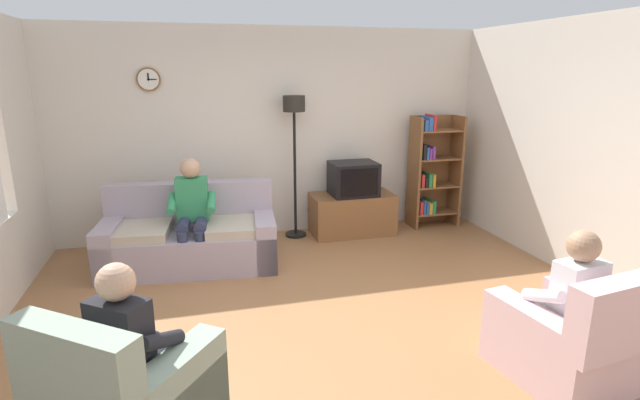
# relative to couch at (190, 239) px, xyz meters

# --- Properties ---
(ground_plane) EXTENTS (12.00, 12.00, 0.00)m
(ground_plane) POSITION_rel_couch_xyz_m (1.17, -1.66, -0.31)
(ground_plane) COLOR #9E6B42
(back_wall_assembly) EXTENTS (6.20, 0.17, 2.70)m
(back_wall_assembly) POSITION_rel_couch_xyz_m (1.17, 1.00, 1.04)
(back_wall_assembly) COLOR silver
(back_wall_assembly) RESTS_ON ground_plane
(right_wall) EXTENTS (0.12, 5.80, 2.70)m
(right_wall) POSITION_rel_couch_xyz_m (4.03, -1.66, 1.04)
(right_wall) COLOR silver
(right_wall) RESTS_ON ground_plane
(couch) EXTENTS (1.98, 1.07, 0.90)m
(couch) POSITION_rel_couch_xyz_m (0.00, 0.00, 0.00)
(couch) COLOR #A899A8
(couch) RESTS_ON ground_plane
(tv_stand) EXTENTS (1.10, 0.56, 0.55)m
(tv_stand) POSITION_rel_couch_xyz_m (2.13, 0.59, -0.04)
(tv_stand) COLOR brown
(tv_stand) RESTS_ON ground_plane
(tv) EXTENTS (0.60, 0.49, 0.44)m
(tv) POSITION_rel_couch_xyz_m (2.13, 0.56, 0.45)
(tv) COLOR black
(tv) RESTS_ON tv_stand
(bookshelf) EXTENTS (0.68, 0.36, 1.58)m
(bookshelf) POSITION_rel_couch_xyz_m (3.31, 0.66, 0.48)
(bookshelf) COLOR brown
(bookshelf) RESTS_ON ground_plane
(floor_lamp) EXTENTS (0.28, 0.28, 1.85)m
(floor_lamp) POSITION_rel_couch_xyz_m (1.37, 0.69, 1.14)
(floor_lamp) COLOR black
(floor_lamp) RESTS_ON ground_plane
(armchair_near_window) EXTENTS (1.17, 1.19, 0.90)m
(armchair_near_window) POSITION_rel_couch_xyz_m (-0.39, -2.66, -0.02)
(armchair_near_window) COLOR gray
(armchair_near_window) RESTS_ON ground_plane
(armchair_near_bookshelf) EXTENTS (0.91, 0.98, 0.90)m
(armchair_near_bookshelf) POSITION_rel_couch_xyz_m (2.60, -2.87, -0.02)
(armchair_near_bookshelf) COLOR beige
(armchair_near_bookshelf) RESTS_ON ground_plane
(person_on_couch) EXTENTS (0.54, 0.56, 1.24)m
(person_on_couch) POSITION_rel_couch_xyz_m (0.05, -0.11, 0.39)
(person_on_couch) COLOR #338C59
(person_on_couch) RESTS_ON ground_plane
(person_in_left_armchair) EXTENTS (0.62, 0.64, 1.12)m
(person_in_left_armchair) POSITION_rel_couch_xyz_m (-0.33, -2.59, 0.29)
(person_in_left_armchair) COLOR black
(person_in_left_armchair) RESTS_ON ground_plane
(person_in_right_armchair) EXTENTS (0.55, 0.57, 1.12)m
(person_in_right_armchair) POSITION_rel_couch_xyz_m (2.59, -2.78, 0.29)
(person_in_right_armchair) COLOR silver
(person_in_right_armchair) RESTS_ON ground_plane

